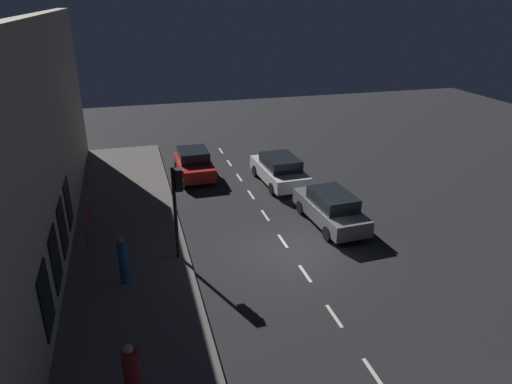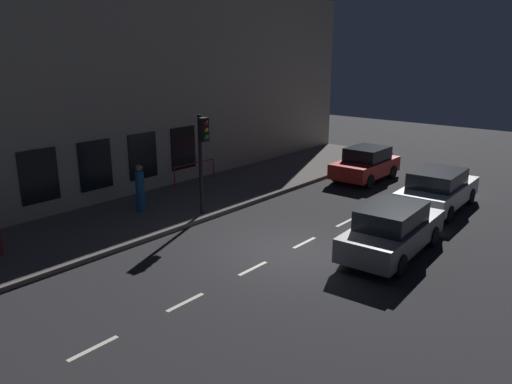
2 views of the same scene
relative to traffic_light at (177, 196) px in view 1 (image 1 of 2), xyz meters
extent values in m
plane|color=#232326|center=(-4.30, 0.65, -2.72)|extent=(60.00, 60.00, 0.00)
cube|color=#5B5654|center=(1.95, 0.65, -2.65)|extent=(4.50, 32.00, 0.15)
cube|color=#B2A893|center=(4.50, 0.65, 1.73)|extent=(0.60, 32.00, 8.90)
cube|color=black|center=(4.17, -2.78, -1.00)|extent=(0.04, 1.43, 1.94)
cube|color=black|center=(4.17, -0.50, -1.00)|extent=(0.04, 1.43, 1.94)
cube|color=black|center=(4.17, 1.79, -1.00)|extent=(0.04, 1.43, 1.94)
cube|color=black|center=(4.17, 4.08, -1.00)|extent=(0.04, 1.43, 1.94)
cube|color=beige|center=(-4.30, -13.35, -2.72)|extent=(0.12, 1.20, 0.01)
cube|color=beige|center=(-4.30, -10.75, -2.72)|extent=(0.12, 1.20, 0.01)
cube|color=beige|center=(-4.30, -8.15, -2.72)|extent=(0.12, 1.20, 0.01)
cube|color=beige|center=(-4.30, -5.55, -2.72)|extent=(0.12, 1.20, 0.01)
cube|color=beige|center=(-4.30, -2.95, -2.72)|extent=(0.12, 1.20, 0.01)
cube|color=beige|center=(-4.30, -0.35, -2.72)|extent=(0.12, 1.20, 0.01)
cube|color=beige|center=(-4.30, 2.25, -2.72)|extent=(0.12, 1.20, 0.01)
cube|color=beige|center=(-4.30, 4.85, -2.72)|extent=(0.12, 1.20, 0.01)
cube|color=beige|center=(-4.30, 7.45, -2.72)|extent=(0.12, 1.20, 0.01)
cylinder|color=black|center=(0.12, 0.00, -0.72)|extent=(0.14, 0.14, 3.71)
cube|color=black|center=(-0.08, 0.00, 0.62)|extent=(0.26, 0.32, 0.84)
sphere|color=red|center=(-0.22, 0.00, 0.87)|extent=(0.15, 0.15, 0.15)
sphere|color=gold|center=(-0.22, 0.00, 0.62)|extent=(0.15, 0.15, 0.15)
sphere|color=green|center=(-0.22, 0.00, 0.36)|extent=(0.15, 0.15, 0.15)
cube|color=silver|center=(-6.20, -6.74, -2.09)|extent=(2.10, 4.68, 0.70)
cube|color=black|center=(-6.21, -6.56, -1.44)|extent=(1.77, 2.46, 0.60)
cylinder|color=black|center=(-5.25, -8.13, -2.40)|extent=(0.25, 0.65, 0.64)
cylinder|color=black|center=(-7.03, -8.21, -2.40)|extent=(0.25, 0.65, 0.64)
cylinder|color=black|center=(-5.38, -5.28, -2.40)|extent=(0.25, 0.65, 0.64)
cylinder|color=black|center=(-7.15, -5.36, -2.40)|extent=(0.25, 0.65, 0.64)
cube|color=slate|center=(-6.85, -1.36, -2.09)|extent=(1.96, 4.61, 0.70)
cube|color=black|center=(-6.86, -1.18, -1.44)|extent=(1.63, 2.43, 0.60)
cylinder|color=black|center=(-5.98, -2.71, -2.40)|extent=(0.26, 0.65, 0.64)
cylinder|color=black|center=(-7.57, -2.80, -2.40)|extent=(0.26, 0.65, 0.64)
cylinder|color=black|center=(-6.14, 0.09, -2.40)|extent=(0.26, 0.65, 0.64)
cylinder|color=black|center=(-7.72, 0.00, -2.40)|extent=(0.26, 0.65, 0.64)
cube|color=red|center=(-1.86, -8.93, -2.09)|extent=(1.85, 3.88, 0.70)
cube|color=black|center=(-1.86, -9.09, -1.44)|extent=(1.62, 2.02, 0.60)
cylinder|color=black|center=(-2.72, -7.74, -2.40)|extent=(0.22, 0.64, 0.64)
cylinder|color=black|center=(-1.01, -7.73, -2.40)|extent=(0.22, 0.64, 0.64)
cylinder|color=black|center=(-2.71, -10.14, -2.40)|extent=(0.22, 0.64, 0.64)
cylinder|color=black|center=(-1.00, -10.13, -2.40)|extent=(0.22, 0.64, 0.64)
cylinder|color=#1E5189|center=(2.13, 1.25, -1.80)|extent=(0.41, 0.41, 1.55)
sphere|color=#936B4C|center=(2.13, 1.25, -0.89)|extent=(0.25, 0.25, 0.25)
cube|color=#936B4C|center=(2.10, 1.14, -0.89)|extent=(0.08, 0.06, 0.07)
cylinder|color=maroon|center=(2.02, 6.71, -1.85)|extent=(0.51, 0.51, 1.44)
sphere|color=tan|center=(2.02, 6.71, -1.01)|extent=(0.23, 0.23, 0.23)
cube|color=tan|center=(2.13, 6.73, -1.01)|extent=(0.06, 0.07, 0.06)
cylinder|color=red|center=(3.54, -4.07, -2.10)|extent=(0.05, 0.05, 0.95)
cylinder|color=red|center=(3.54, -1.66, -2.10)|extent=(0.05, 0.05, 0.95)
cylinder|color=red|center=(3.54, -2.86, -1.62)|extent=(0.05, 2.41, 0.05)
camera|label=1|loc=(1.45, 16.10, 6.79)|focal=32.85mm
camera|label=2|loc=(-12.83, 12.25, 3.35)|focal=34.91mm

